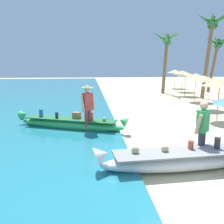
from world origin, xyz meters
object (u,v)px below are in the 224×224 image
object	(u,v)px
palm_tree_tall_inland	(166,44)
palm_tree_mid_cluster	(212,30)
palm_tree_leaning_seaward	(218,48)
person_tourist_customer	(202,128)
boat_green_midground	(71,124)
boat_white_foreground	(185,159)
person_vendor_hatted	(88,105)

from	to	relation	value
palm_tree_tall_inland	palm_tree_mid_cluster	xyz separation A→B (m)	(2.30, -3.32, 0.74)
palm_tree_leaning_seaward	palm_tree_tall_inland	bearing A→B (deg)	-173.41
person_tourist_customer	palm_tree_mid_cluster	world-z (taller)	palm_tree_mid_cluster
boat_green_midground	person_tourist_customer	world-z (taller)	person_tourist_customer
boat_white_foreground	person_vendor_hatted	world-z (taller)	person_vendor_hatted
boat_white_foreground	person_tourist_customer	distance (m)	1.01
person_vendor_hatted	palm_tree_leaning_seaward	distance (m)	17.27
boat_green_midground	palm_tree_leaning_seaward	size ratio (longest dim) A/B	0.89
boat_white_foreground	palm_tree_mid_cluster	world-z (taller)	palm_tree_mid_cluster
palm_tree_leaning_seaward	boat_green_midground	bearing A→B (deg)	-134.71
boat_white_foreground	palm_tree_leaning_seaward	bearing A→B (deg)	61.03
boat_white_foreground	palm_tree_leaning_seaward	size ratio (longest dim) A/B	0.92
palm_tree_tall_inland	palm_tree_leaning_seaward	size ratio (longest dim) A/B	1.05
palm_tree_tall_inland	palm_tree_mid_cluster	distance (m)	4.11
person_tourist_customer	person_vendor_hatted	bearing A→B (deg)	133.75
boat_green_midground	person_vendor_hatted	distance (m)	1.16
boat_white_foreground	boat_green_midground	world-z (taller)	boat_white_foreground
palm_tree_leaning_seaward	palm_tree_mid_cluster	distance (m)	4.72
boat_white_foreground	person_vendor_hatted	size ratio (longest dim) A/B	2.48
boat_green_midground	palm_tree_tall_inland	size ratio (longest dim) A/B	0.85
boat_white_foreground	palm_tree_tall_inland	world-z (taller)	palm_tree_tall_inland
person_vendor_hatted	palm_tree_tall_inland	distance (m)	14.14
person_tourist_customer	palm_tree_mid_cluster	size ratio (longest dim) A/B	0.27
boat_white_foreground	palm_tree_tall_inland	bearing A→B (deg)	75.02
palm_tree_tall_inland	palm_tree_leaning_seaward	bearing A→B (deg)	6.59
person_vendor_hatted	palm_tree_tall_inland	world-z (taller)	palm_tree_tall_inland
boat_green_midground	palm_tree_tall_inland	world-z (taller)	palm_tree_tall_inland
person_vendor_hatted	person_tourist_customer	xyz separation A→B (m)	(3.00, -3.14, -0.14)
boat_white_foreground	person_vendor_hatted	distance (m)	4.38
person_tourist_customer	palm_tree_leaning_seaward	bearing A→B (deg)	62.06
person_vendor_hatted	palm_tree_mid_cluster	distance (m)	13.08
boat_white_foreground	palm_tree_mid_cluster	xyz separation A→B (m)	(6.50, 12.38, 4.65)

